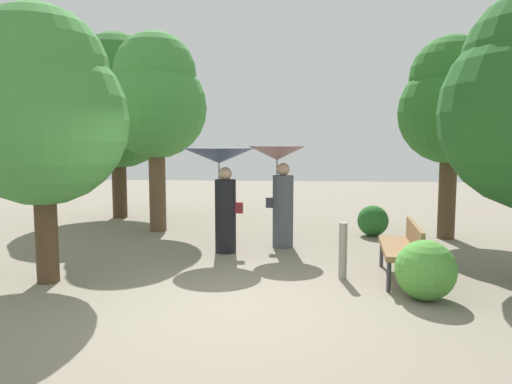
{
  "coord_description": "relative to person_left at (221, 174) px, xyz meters",
  "views": [
    {
      "loc": [
        0.78,
        -5.59,
        1.98
      ],
      "look_at": [
        0.0,
        3.33,
        1.07
      ],
      "focal_mm": 32.86,
      "sensor_mm": 36.0,
      "label": 1
    }
  ],
  "objects": [
    {
      "name": "bush_path_left",
      "position": [
        3.02,
        -2.42,
        -1.06
      ],
      "size": [
        0.77,
        0.77,
        0.77
      ],
      "primitive_type": "sphere",
      "color": "#4C9338",
      "rests_on": "ground"
    },
    {
      "name": "person_right",
      "position": [
        1.05,
        0.54,
        -0.09
      ],
      "size": [
        1.1,
        1.1,
        1.95
      ],
      "rotation": [
        0.0,
        0.0,
        1.53
      ],
      "color": "#474C56",
      "rests_on": "ground"
    },
    {
      "name": "path_marker_post",
      "position": [
        2.06,
        -1.57,
        -1.03
      ],
      "size": [
        0.12,
        0.12,
        0.84
      ],
      "primitive_type": "cylinder",
      "color": "gray",
      "rests_on": "ground"
    },
    {
      "name": "bush_path_right",
      "position": [
        3.04,
        1.82,
        -1.11
      ],
      "size": [
        0.67,
        0.67,
        0.67
      ],
      "primitive_type": "sphere",
      "color": "#235B23",
      "rests_on": "ground"
    },
    {
      "name": "tree_mid_left",
      "position": [
        -1.81,
        2.02,
        1.59
      ],
      "size": [
        2.3,
        2.3,
        4.49
      ],
      "color": "brown",
      "rests_on": "ground"
    },
    {
      "name": "park_bench",
      "position": [
        2.94,
        -1.5,
        -0.94
      ],
      "size": [
        0.64,
        1.54,
        0.83
      ],
      "rotation": [
        0.0,
        0.0,
        -1.67
      ],
      "color": "#38383D",
      "rests_on": "ground"
    },
    {
      "name": "ground_plane",
      "position": [
        0.6,
        -2.83,
        -1.45
      ],
      "size": [
        40.0,
        40.0,
        0.0
      ],
      "primitive_type": "plane",
      "color": "gray"
    },
    {
      "name": "person_left",
      "position": [
        0.0,
        0.0,
        0.0
      ],
      "size": [
        1.31,
        1.31,
        1.92
      ],
      "rotation": [
        0.0,
        0.0,
        1.53
      ],
      "color": "black",
      "rests_on": "ground"
    },
    {
      "name": "tree_near_right",
      "position": [
        4.54,
        1.67,
        1.41
      ],
      "size": [
        2.13,
        2.13,
        4.21
      ],
      "color": "#4C3823",
      "rests_on": "ground"
    },
    {
      "name": "tree_near_left",
      "position": [
        -2.19,
        -2.1,
        1.07
      ],
      "size": [
        2.4,
        2.4,
        3.9
      ],
      "color": "#4C3823",
      "rests_on": "ground"
    },
    {
      "name": "tree_far_back",
      "position": [
        -3.43,
        3.89,
        1.7
      ],
      "size": [
        3.11,
        3.11,
        4.93
      ],
      "color": "#42301E",
      "rests_on": "ground"
    }
  ]
}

